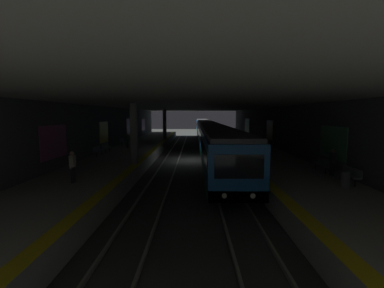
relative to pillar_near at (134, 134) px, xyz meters
name	(u,v)px	position (x,y,z in m)	size (l,w,h in m)	color
ground_plane	(193,160)	(7.52, -4.35, -3.33)	(120.00, 120.00, 0.00)	#383A38
track_left	(214,160)	(7.52, -6.55, -3.25)	(60.00, 1.53, 0.16)	gray
track_right	(172,159)	(7.52, -2.15, -3.25)	(60.00, 1.53, 0.16)	gray
platform_left	(255,155)	(7.52, -10.90, -2.80)	(60.00, 5.30, 1.06)	#A8A59E
platform_right	(130,155)	(7.52, 2.20, -2.80)	(60.00, 5.30, 1.06)	#A8A59E
wall_left	(284,134)	(7.55, -13.80, -0.52)	(60.00, 0.56, 5.60)	#56565B
wall_right	(102,134)	(7.56, 5.10, -0.52)	(60.00, 0.56, 5.60)	#56565B
ceiling_slab	(193,104)	(7.52, -4.35, 2.47)	(60.00, 19.40, 0.40)	beige
pillar_near	(134,134)	(0.00, 0.00, 0.00)	(0.56, 0.56, 4.55)	gray
pillar_far	(165,124)	(20.17, 0.00, 0.00)	(0.56, 0.56, 4.55)	gray
metro_train	(207,132)	(22.26, -6.55, -1.30)	(60.15, 2.83, 3.49)	#19569E
bench_left_near	(349,174)	(-5.56, -12.88, -1.75)	(1.70, 0.47, 0.86)	#262628
bench_left_mid	(322,163)	(-2.56, -12.88, -1.75)	(1.70, 0.47, 0.86)	#262628
bench_left_far	(265,142)	(11.27, -12.88, -1.75)	(1.70, 0.47, 0.86)	#262628
bench_right_near	(98,150)	(3.85, 4.18, -1.75)	(1.70, 0.47, 0.86)	#262628
bench_right_mid	(106,147)	(6.09, 4.18, -1.75)	(1.70, 0.47, 0.86)	#262628
bench_right_far	(123,141)	(11.94, 4.18, -1.75)	(1.70, 0.47, 0.86)	#262628
person_waiting_near	(332,161)	(-3.70, -12.93, -1.39)	(0.60, 0.22, 1.63)	black
person_walking_mid	(127,140)	(9.46, 2.95, -1.39)	(0.60, 0.22, 1.63)	black
person_standing_far	(235,133)	(19.98, -10.76, -1.36)	(0.60, 0.23, 1.68)	#3D3D3D
person_boarding	(73,166)	(-5.51, 2.09, -1.33)	(0.60, 0.24, 1.73)	#2C2C2C
suitcase_rolling	(239,143)	(11.11, -9.85, -1.94)	(0.37, 0.25, 0.97)	maroon
backpack_on_floor	(253,144)	(12.00, -11.65, -2.08)	(0.30, 0.20, 0.40)	black
trash_bin	(345,180)	(-6.45, -12.15, -1.85)	(0.44, 0.44, 0.85)	#595B5E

